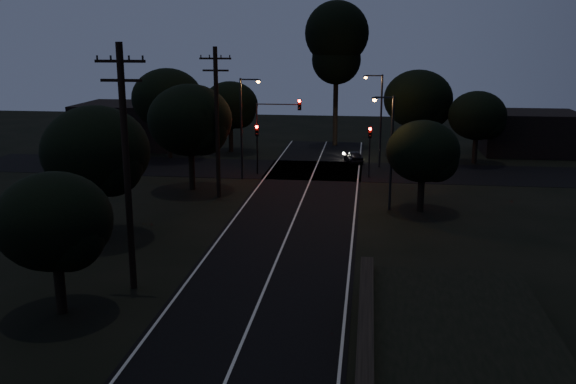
# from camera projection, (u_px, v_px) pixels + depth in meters

# --- Properties ---
(road_surface) EXTENTS (60.00, 70.00, 0.03)m
(road_surface) POSITION_uv_depth(u_px,v_px,m) (301.00, 203.00, 44.23)
(road_surface) COLOR black
(road_surface) RESTS_ON ground
(utility_pole_mid) EXTENTS (2.20, 0.30, 11.00)m
(utility_pole_mid) POSITION_uv_depth(u_px,v_px,m) (126.00, 165.00, 28.07)
(utility_pole_mid) COLOR black
(utility_pole_mid) RESTS_ON ground
(utility_pole_far) EXTENTS (2.20, 0.30, 10.50)m
(utility_pole_far) POSITION_uv_depth(u_px,v_px,m) (217.00, 120.00, 44.50)
(utility_pole_far) COLOR black
(utility_pole_far) RESTS_ON ground
(tree_left_b) EXTENTS (4.71, 4.71, 5.98)m
(tree_left_b) POSITION_uv_depth(u_px,v_px,m) (57.00, 224.00, 25.76)
(tree_left_b) COLOR black
(tree_left_b) RESTS_ON ground
(tree_left_c) EXTENTS (5.97, 5.97, 7.54)m
(tree_left_c) POSITION_uv_depth(u_px,v_px,m) (99.00, 154.00, 35.43)
(tree_left_c) COLOR black
(tree_left_c) RESTS_ON ground
(tree_left_d) EXTENTS (6.18, 6.18, 7.84)m
(tree_left_d) POSITION_uv_depth(u_px,v_px,m) (192.00, 122.00, 46.68)
(tree_left_d) COLOR black
(tree_left_d) RESTS_ON ground
(tree_far_nw) EXTENTS (5.44, 5.44, 6.89)m
(tree_far_nw) POSITION_uv_depth(u_px,v_px,m) (232.00, 107.00, 62.32)
(tree_far_nw) COLOR black
(tree_far_nw) RESTS_ON ground
(tree_far_w) EXTENTS (6.52, 6.52, 8.32)m
(tree_far_w) POSITION_uv_depth(u_px,v_px,m) (169.00, 100.00, 58.83)
(tree_far_w) COLOR black
(tree_far_w) RESTS_ON ground
(tree_far_ne) EXTENTS (6.42, 6.42, 8.13)m
(tree_far_ne) POSITION_uv_depth(u_px,v_px,m) (421.00, 101.00, 59.90)
(tree_far_ne) COLOR black
(tree_far_ne) RESTS_ON ground
(tree_far_e) EXTENTS (5.09, 5.09, 6.46)m
(tree_far_e) POSITION_uv_depth(u_px,v_px,m) (479.00, 117.00, 56.69)
(tree_far_e) COLOR black
(tree_far_e) RESTS_ON ground
(tree_right_a) EXTENTS (4.71, 4.71, 5.99)m
(tree_right_a) POSITION_uv_depth(u_px,v_px,m) (426.00, 153.00, 41.13)
(tree_right_a) COLOR black
(tree_right_a) RESTS_ON ground
(tall_pine) EXTENTS (6.44, 6.44, 14.63)m
(tall_pine) POSITION_uv_depth(u_px,v_px,m) (337.00, 42.00, 64.58)
(tall_pine) COLOR black
(tall_pine) RESTS_ON ground
(building_left) EXTENTS (10.00, 8.00, 4.40)m
(building_left) POSITION_uv_depth(u_px,v_px,m) (131.00, 125.00, 66.27)
(building_left) COLOR black
(building_left) RESTS_ON ground
(building_right) EXTENTS (9.00, 7.00, 4.00)m
(building_right) POSITION_uv_depth(u_px,v_px,m) (529.00, 132.00, 62.38)
(building_right) COLOR black
(building_right) RESTS_ON ground
(signal_left) EXTENTS (0.28, 0.35, 4.10)m
(signal_left) POSITION_uv_depth(u_px,v_px,m) (257.00, 140.00, 52.66)
(signal_left) COLOR black
(signal_left) RESTS_ON ground
(signal_right) EXTENTS (0.28, 0.35, 4.10)m
(signal_right) POSITION_uv_depth(u_px,v_px,m) (370.00, 142.00, 51.53)
(signal_right) COLOR black
(signal_right) RESTS_ON ground
(signal_mast) EXTENTS (3.70, 0.35, 6.25)m
(signal_mast) POSITION_uv_depth(u_px,v_px,m) (277.00, 122.00, 52.09)
(signal_mast) COLOR black
(signal_mast) RESTS_ON ground
(streetlight_a) EXTENTS (1.66, 0.26, 8.00)m
(streetlight_a) POSITION_uv_depth(u_px,v_px,m) (244.00, 121.00, 50.40)
(streetlight_a) COLOR black
(streetlight_a) RESTS_ON ground
(streetlight_b) EXTENTS (1.66, 0.26, 8.00)m
(streetlight_b) POSITION_uv_depth(u_px,v_px,m) (379.00, 114.00, 54.88)
(streetlight_b) COLOR black
(streetlight_b) RESTS_ON ground
(streetlight_c) EXTENTS (1.46, 0.26, 7.50)m
(streetlight_c) POSITION_uv_depth(u_px,v_px,m) (389.00, 145.00, 41.40)
(streetlight_c) COLOR black
(streetlight_c) RESTS_ON ground
(car) EXTENTS (2.05, 3.41, 1.09)m
(car) POSITION_uv_depth(u_px,v_px,m) (354.00, 156.00, 58.04)
(car) COLOR black
(car) RESTS_ON ground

